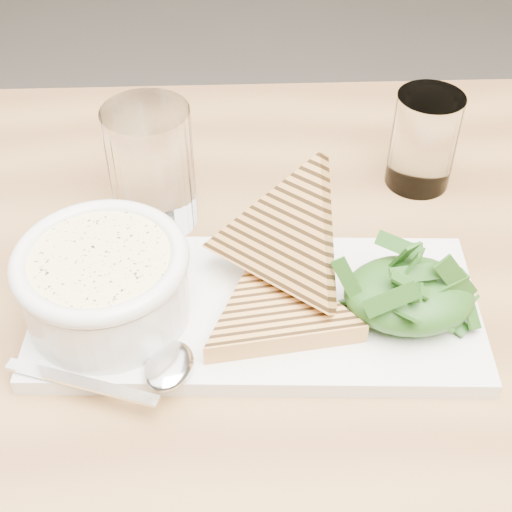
{
  "coord_description": "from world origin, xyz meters",
  "views": [
    {
      "loc": [
        -0.18,
        -0.12,
        1.19
      ],
      "look_at": [
        -0.17,
        0.29,
        0.8
      ],
      "focal_mm": 50.0,
      "sensor_mm": 36.0,
      "label": 1
    }
  ],
  "objects_px": {
    "glass_near": "(151,168)",
    "glass_far": "(424,141)",
    "platter": "(257,310)",
    "soup_bowl": "(106,289)",
    "table_top": "(240,391)"
  },
  "relations": [
    {
      "from": "soup_bowl",
      "to": "glass_far",
      "type": "height_order",
      "value": "glass_far"
    },
    {
      "from": "platter",
      "to": "soup_bowl",
      "type": "relative_size",
      "value": 2.8
    },
    {
      "from": "platter",
      "to": "soup_bowl",
      "type": "xyz_separation_m",
      "value": [
        -0.12,
        -0.01,
        0.03
      ]
    },
    {
      "from": "table_top",
      "to": "platter",
      "type": "relative_size",
      "value": 3.64
    },
    {
      "from": "platter",
      "to": "glass_near",
      "type": "distance_m",
      "value": 0.17
    },
    {
      "from": "soup_bowl",
      "to": "table_top",
      "type": "bearing_deg",
      "value": -28.06
    },
    {
      "from": "platter",
      "to": "glass_far",
      "type": "bearing_deg",
      "value": 47.16
    },
    {
      "from": "table_top",
      "to": "soup_bowl",
      "type": "xyz_separation_m",
      "value": [
        -0.1,
        0.06,
        0.06
      ]
    },
    {
      "from": "platter",
      "to": "soup_bowl",
      "type": "bearing_deg",
      "value": -177.19
    },
    {
      "from": "soup_bowl",
      "to": "glass_near",
      "type": "height_order",
      "value": "glass_near"
    },
    {
      "from": "glass_near",
      "to": "glass_far",
      "type": "relative_size",
      "value": 1.21
    },
    {
      "from": "soup_bowl",
      "to": "glass_far",
      "type": "distance_m",
      "value": 0.34
    },
    {
      "from": "platter",
      "to": "soup_bowl",
      "type": "height_order",
      "value": "soup_bowl"
    },
    {
      "from": "platter",
      "to": "glass_far",
      "type": "distance_m",
      "value": 0.25
    },
    {
      "from": "platter",
      "to": "glass_near",
      "type": "relative_size",
      "value": 3.05
    }
  ]
}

